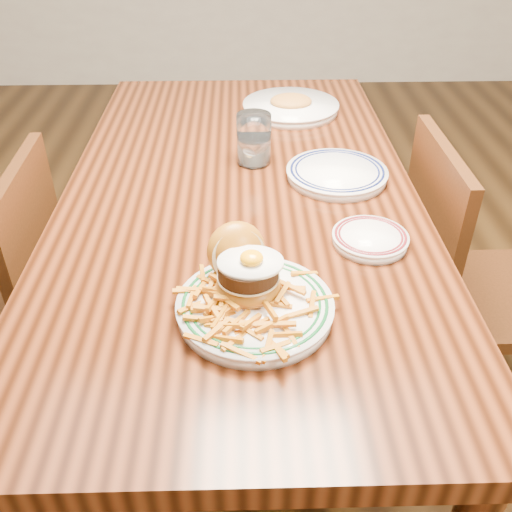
{
  "coord_description": "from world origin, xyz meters",
  "views": [
    {
      "loc": [
        0.01,
        -1.22,
        1.42
      ],
      "look_at": [
        0.03,
        -0.44,
        0.86
      ],
      "focal_mm": 40.0,
      "sensor_mm": 36.0,
      "label": 1
    }
  ],
  "objects_px": {
    "table": "(240,219)",
    "chair_right": "(461,284)",
    "main_plate": "(252,292)",
    "chair_left": "(6,309)",
    "side_plate": "(370,238)"
  },
  "relations": [
    {
      "from": "chair_left",
      "to": "side_plate",
      "type": "bearing_deg",
      "value": -12.28
    },
    {
      "from": "chair_right",
      "to": "main_plate",
      "type": "height_order",
      "value": "main_plate"
    },
    {
      "from": "chair_right",
      "to": "main_plate",
      "type": "bearing_deg",
      "value": 36.03
    },
    {
      "from": "chair_left",
      "to": "side_plate",
      "type": "distance_m",
      "value": 0.94
    },
    {
      "from": "chair_right",
      "to": "side_plate",
      "type": "xyz_separation_m",
      "value": [
        -0.32,
        -0.22,
        0.3
      ]
    },
    {
      "from": "table",
      "to": "chair_right",
      "type": "distance_m",
      "value": 0.63
    },
    {
      "from": "table",
      "to": "chair_left",
      "type": "xyz_separation_m",
      "value": [
        -0.61,
        -0.09,
        -0.21
      ]
    },
    {
      "from": "chair_left",
      "to": "side_plate",
      "type": "xyz_separation_m",
      "value": [
        0.88,
        -0.16,
        0.31
      ]
    },
    {
      "from": "chair_left",
      "to": "chair_right",
      "type": "xyz_separation_m",
      "value": [
        1.2,
        0.06,
        0.01
      ]
    },
    {
      "from": "main_plate",
      "to": "side_plate",
      "type": "relative_size",
      "value": 1.86
    },
    {
      "from": "table",
      "to": "side_plate",
      "type": "height_order",
      "value": "side_plate"
    },
    {
      "from": "chair_right",
      "to": "side_plate",
      "type": "relative_size",
      "value": 5.45
    },
    {
      "from": "table",
      "to": "main_plate",
      "type": "relative_size",
      "value": 5.43
    },
    {
      "from": "table",
      "to": "chair_right",
      "type": "height_order",
      "value": "chair_right"
    },
    {
      "from": "chair_right",
      "to": "side_plate",
      "type": "distance_m",
      "value": 0.5
    }
  ]
}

